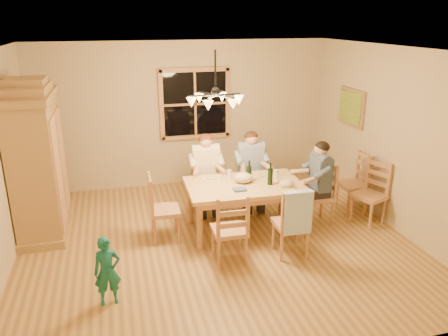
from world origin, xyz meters
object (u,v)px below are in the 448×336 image
object	(u,v)px
chair_end_left	(165,220)
adult_plaid_man	(251,161)
wine_bottle_a	(249,171)
adult_slate_man	(319,173)
wine_bottle_b	(270,174)
chair_spare_front	(368,205)
dining_table	(244,190)
chair_far_left	(206,195)
chair_spare_back	(352,193)
child	(107,271)
chair_far_right	(250,191)
armoire	(38,164)
chair_end_right	(317,205)
chair_near_right	(290,234)
chandelier	(215,99)
adult_woman	(206,164)
chair_near_left	(229,240)

from	to	relation	value
chair_end_left	adult_plaid_man	distance (m)	1.80
adult_plaid_man	wine_bottle_a	world-z (taller)	adult_plaid_man
adult_slate_man	wine_bottle_b	bearing A→B (deg)	96.99
adult_plaid_man	chair_spare_front	distance (m)	1.98
dining_table	chair_far_left	xyz separation A→B (m)	(-0.40, 0.82, -0.35)
wine_bottle_a	chair_spare_back	size ratio (longest dim) A/B	0.33
adult_plaid_man	child	xyz separation A→B (m)	(-2.36, -2.12, -0.43)
chair_far_right	adult_plaid_man	size ratio (longest dim) A/B	1.13
adult_slate_man	chair_far_right	bearing A→B (deg)	46.64
dining_table	armoire	bearing A→B (deg)	165.03
chair_end_right	adult_slate_man	size ratio (longest dim) A/B	1.13
chair_near_right	chandelier	bearing A→B (deg)	148.08
adult_woman	chair_spare_back	bearing A→B (deg)	168.43
wine_bottle_b	chair_spare_front	size ratio (longest dim) A/B	0.33
adult_woman	chair_near_left	bearing A→B (deg)	90.00
dining_table	chair_end_left	bearing A→B (deg)	178.38
dining_table	chair_far_left	distance (m)	0.98
chair_end_left	wine_bottle_b	xyz separation A→B (m)	(1.54, -0.14, 0.62)
chair_end_left	adult_slate_man	world-z (taller)	adult_slate_man
chair_end_left	adult_slate_man	bearing A→B (deg)	90.00
chair_near_right	adult_woman	world-z (taller)	adult_woman
chair_spare_back	adult_slate_man	bearing A→B (deg)	108.92
chandelier	chair_spare_back	bearing A→B (deg)	11.27
chair_far_right	chair_spare_back	bearing A→B (deg)	163.28
adult_woman	wine_bottle_b	bearing A→B (deg)	130.84
chair_near_left	chair_end_right	bearing A→B (deg)	26.57
adult_plaid_man	wine_bottle_b	size ratio (longest dim) A/B	2.65
adult_woman	adult_plaid_man	bearing A→B (deg)	-180.00
dining_table	chair_end_right	xyz separation A→B (m)	(1.18, -0.03, -0.35)
dining_table	chair_spare_back	world-z (taller)	chair_spare_back
dining_table	child	bearing A→B (deg)	-146.61
chair_end_left	chair_end_right	world-z (taller)	same
armoire	adult_plaid_man	xyz separation A→B (m)	(3.26, 0.02, -0.22)
chair_end_left	child	size ratio (longest dim) A/B	1.21
adult_plaid_man	wine_bottle_a	bearing A→B (deg)	71.52
chandelier	adult_woman	size ratio (longest dim) A/B	0.88
chair_end_left	chair_end_right	bearing A→B (deg)	90.00
chair_near_right	adult_plaid_man	world-z (taller)	adult_plaid_man
adult_plaid_man	adult_slate_man	xyz separation A→B (m)	(0.83, -0.83, 0.00)
adult_slate_man	chair_spare_back	world-z (taller)	adult_slate_man
chair_near_left	child	bearing A→B (deg)	-159.63
armoire	wine_bottle_a	distance (m)	3.08
chair_end_right	chandelier	bearing A→B (deg)	98.19
chair_far_left	chair_spare_front	world-z (taller)	same
chandelier	wine_bottle_a	world-z (taller)	chandelier
wine_bottle_b	chair_far_left	bearing A→B (deg)	129.22
chair_far_left	wine_bottle_b	xyz separation A→B (m)	(0.76, -0.93, 0.62)
armoire	wine_bottle_a	bearing A→B (deg)	-13.08
chair_far_left	chair_spare_front	bearing A→B (deg)	157.87
chair_near_left	adult_plaid_man	xyz separation A→B (m)	(0.80, 1.59, 0.54)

